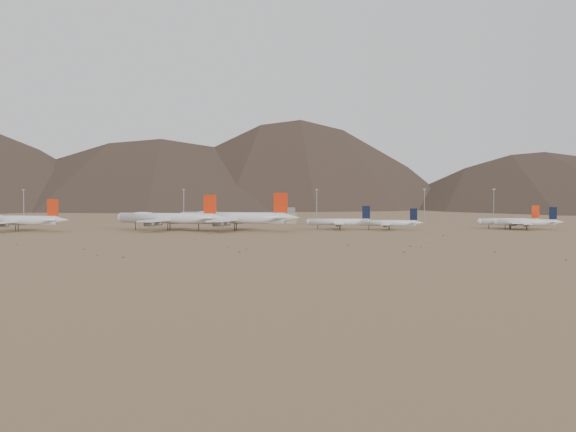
{
  "coord_description": "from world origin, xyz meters",
  "views": [
    {
      "loc": [
        -21.02,
        -468.86,
        28.8
      ],
      "look_at": [
        20.42,
        30.0,
        9.25
      ],
      "focal_mm": 50.0,
      "sensor_mm": 36.0,
      "label": 1
    }
  ],
  "objects": [
    {
      "name": "mast_west",
      "position": [
        -48.75,
        123.85,
        14.2
      ],
      "size": [
        2.0,
        0.6,
        25.7
      ],
      "color": "gray",
      "rests_on": "ground"
    },
    {
      "name": "mast_far_east",
      "position": [
        185.8,
        126.01,
        14.2
      ],
      "size": [
        2.0,
        0.6,
        25.7
      ],
      "color": "gray",
      "rests_on": "ground"
    },
    {
      "name": "narrowbody_b",
      "position": [
        85.71,
        33.18,
        4.49
      ],
      "size": [
        40.85,
        30.26,
        13.85
      ],
      "rotation": [
        0.0,
        0.0,
        -0.28
      ],
      "color": "silver",
      "rests_on": "ground"
    },
    {
      "name": "mast_east",
      "position": [
        133.5,
        131.92,
        14.2
      ],
      "size": [
        2.0,
        0.6,
        25.7
      ],
      "color": "gray",
      "rests_on": "ground"
    },
    {
      "name": "mountain_ridge",
      "position": [
        0.0,
        900.0,
        150.0
      ],
      "size": [
        4400.0,
        1000.0,
        300.0
      ],
      "color": "#443328",
      "rests_on": "ground"
    },
    {
      "name": "narrowbody_a",
      "position": [
        55.19,
        40.63,
        4.95
      ],
      "size": [
        46.23,
        33.25,
        15.25
      ],
      "rotation": [
        0.0,
        0.0,
        -0.07
      ],
      "color": "silver",
      "rests_on": "ground"
    },
    {
      "name": "widebody_east",
      "position": [
        -13.32,
        33.02,
        8.22
      ],
      "size": [
        76.56,
        61.19,
        23.85
      ],
      "rotation": [
        0.0,
        0.0,
        -0.36
      ],
      "color": "silver",
      "rests_on": "ground"
    },
    {
      "name": "control_tower",
      "position": [
        30.0,
        120.0,
        5.32
      ],
      "size": [
        8.0,
        8.0,
        12.0
      ],
      "color": "gray",
      "rests_on": "ground"
    },
    {
      "name": "narrowbody_d",
      "position": [
        174.82,
        30.16,
        4.72
      ],
      "size": [
        43.38,
        31.91,
        14.55
      ],
      "rotation": [
        0.0,
        0.0,
        -0.23
      ],
      "color": "silver",
      "rests_on": "ground"
    },
    {
      "name": "widebody_centre",
      "position": [
        -55.03,
        40.19,
        7.79
      ],
      "size": [
        71.97,
        57.69,
        22.59
      ],
      "rotation": [
        0.0,
        0.0,
        -0.38
      ],
      "color": "silver",
      "rests_on": "ground"
    },
    {
      "name": "mast_far_west",
      "position": [
        -161.3,
        113.79,
        14.2
      ],
      "size": [
        2.0,
        0.6,
        25.7
      ],
      "color": "gray",
      "rests_on": "ground"
    },
    {
      "name": "widebody_west",
      "position": [
        -148.26,
        38.63,
        6.91
      ],
      "size": [
        65.07,
        51.75,
        20.04
      ],
      "rotation": [
        0.0,
        0.0,
        -0.32
      ],
      "color": "silver",
      "rests_on": "ground"
    },
    {
      "name": "mast_centre",
      "position": [
        47.21,
        103.07,
        14.2
      ],
      "size": [
        2.0,
        0.6,
        25.7
      ],
      "color": "gray",
      "rests_on": "ground"
    },
    {
      "name": "narrowbody_c",
      "position": [
        167.02,
        38.89,
        4.95
      ],
      "size": [
        46.21,
        32.96,
        15.25
      ],
      "rotation": [
        0.0,
        0.0,
        -0.01
      ],
      "color": "silver",
      "rests_on": "ground"
    },
    {
      "name": "ground",
      "position": [
        0.0,
        0.0,
        0.0
      ],
      "size": [
        3000.0,
        3000.0,
        0.0
      ],
      "primitive_type": "plane",
      "color": "#906F4A",
      "rests_on": "ground"
    },
    {
      "name": "desert_scrub",
      "position": [
        -4.28,
        -105.56,
        0.3
      ],
      "size": [
        414.3,
        184.24,
        0.8
      ],
      "color": "olive",
      "rests_on": "ground"
    }
  ]
}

